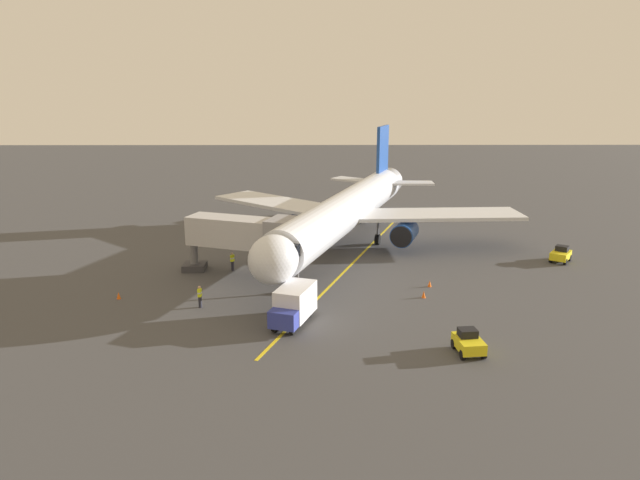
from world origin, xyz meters
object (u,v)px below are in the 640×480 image
(jet_bridge, at_px, (250,235))
(safety_cone_nose_right, at_px, (424,294))
(safety_cone_wing_port, at_px, (430,284))
(ground_crew_marshaller, at_px, (200,296))
(tug_portside, at_px, (469,342))
(tug_near_nose, at_px, (561,254))
(box_truck_starboard_side, at_px, (354,209))
(airplane, at_px, (347,211))
(box_truck_rear_apron, at_px, (293,305))
(safety_cone_nose_left, at_px, (119,295))
(ground_crew_wing_walker, at_px, (232,261))

(jet_bridge, bearing_deg, safety_cone_nose_right, 158.94)
(safety_cone_nose_right, distance_m, safety_cone_wing_port, 2.77)
(ground_crew_marshaller, height_order, tug_portside, ground_crew_marshaller)
(tug_near_nose, relative_size, box_truck_starboard_side, 0.58)
(tug_portside, height_order, safety_cone_nose_right, tug_portside)
(tug_portside, distance_m, safety_cone_nose_right, 9.86)
(jet_bridge, bearing_deg, box_truck_starboard_side, -115.07)
(airplane, height_order, safety_cone_wing_port, airplane)
(box_truck_starboard_side, bearing_deg, safety_cone_wing_port, 100.64)
(safety_cone_wing_port, bearing_deg, airplane, -61.60)
(tug_portside, xyz_separation_m, box_truck_starboard_side, (4.78, -37.57, 0.68))
(box_truck_starboard_side, xyz_separation_m, safety_cone_nose_right, (-3.77, 27.76, -1.11))
(jet_bridge, relative_size, tug_near_nose, 4.13)
(ground_crew_marshaller, distance_m, box_truck_rear_apron, 7.78)
(tug_near_nose, xyz_separation_m, safety_cone_wing_port, (13.78, 7.08, -0.43))
(tug_portside, bearing_deg, airplane, -75.17)
(box_truck_rear_apron, height_order, safety_cone_nose_right, box_truck_rear_apron)
(ground_crew_marshaller, relative_size, safety_cone_wing_port, 3.11)
(tug_portside, bearing_deg, safety_cone_wing_port, -89.75)
(safety_cone_nose_left, height_order, safety_cone_wing_port, same)
(safety_cone_nose_right, bearing_deg, jet_bridge, -21.06)
(jet_bridge, relative_size, safety_cone_nose_left, 20.61)
(airplane, xyz_separation_m, safety_cone_wing_port, (-6.33, 11.71, -3.73))
(tug_near_nose, bearing_deg, safety_cone_nose_right, 33.30)
(tug_near_nose, bearing_deg, tug_portside, 54.83)
(ground_crew_marshaller, distance_m, tug_portside, 19.83)
(ground_crew_wing_walker, bearing_deg, tug_near_nose, -175.13)
(airplane, distance_m, safety_cone_nose_right, 15.73)
(ground_crew_wing_walker, bearing_deg, jet_bridge, 139.00)
(box_truck_starboard_side, relative_size, safety_cone_wing_port, 8.61)
(ground_crew_marshaller, distance_m, safety_cone_nose_left, 7.04)
(box_truck_starboard_side, height_order, safety_cone_nose_left, box_truck_starboard_side)
(jet_bridge, distance_m, ground_crew_marshaller, 8.53)
(safety_cone_nose_left, relative_size, safety_cone_nose_right, 1.00)
(box_truck_starboard_side, bearing_deg, ground_crew_wing_walker, 59.36)
(safety_cone_wing_port, bearing_deg, ground_crew_marshaller, 14.14)
(airplane, height_order, ground_crew_marshaller, airplane)
(ground_crew_wing_walker, xyz_separation_m, safety_cone_nose_left, (7.94, 7.16, -0.61))
(airplane, height_order, jet_bridge, airplane)
(airplane, relative_size, safety_cone_nose_left, 71.03)
(tug_near_nose, xyz_separation_m, box_truck_starboard_side, (18.51, -18.08, 0.68))
(jet_bridge, bearing_deg, tug_near_nose, -171.71)
(jet_bridge, xyz_separation_m, ground_crew_wing_walker, (1.83, -1.59, -2.88))
(jet_bridge, relative_size, box_truck_starboard_side, 2.39)
(tug_portside, relative_size, box_truck_starboard_side, 0.52)
(ground_crew_marshaller, xyz_separation_m, safety_cone_nose_left, (6.76, -1.87, -0.61))
(tug_near_nose, height_order, safety_cone_nose_right, tug_near_nose)
(tug_portside, relative_size, safety_cone_nose_left, 4.45)
(safety_cone_nose_right, bearing_deg, tug_near_nose, -146.70)
(tug_portside, bearing_deg, safety_cone_nose_right, -84.12)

